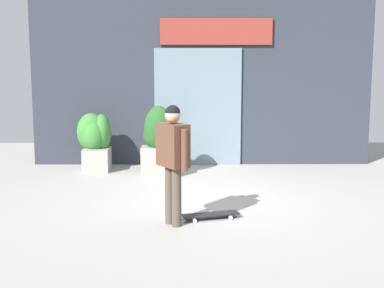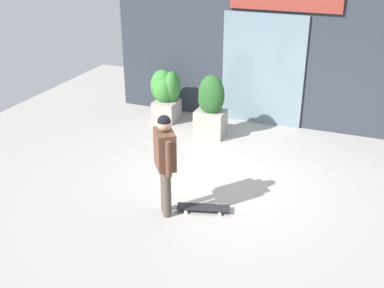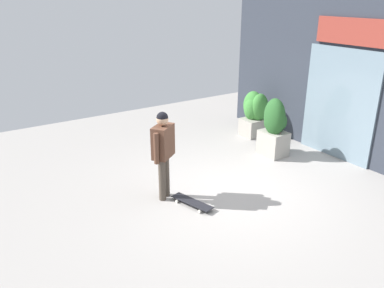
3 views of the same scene
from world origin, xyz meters
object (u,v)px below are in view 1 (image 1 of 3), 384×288
object	(u,v)px
skateboarder	(173,153)
planter_box_right	(158,142)
skateboard	(210,215)
planter_box_left	(96,139)

from	to	relation	value
skateboarder	planter_box_right	world-z (taller)	skateboarder
skateboard	planter_box_right	world-z (taller)	planter_box_right
skateboarder	planter_box_left	bearing A→B (deg)	78.60
skateboarder	planter_box_left	xyz separation A→B (m)	(-1.64, 3.62, -0.36)
skateboarder	planter_box_right	bearing A→B (deg)	61.17
skateboarder	skateboard	world-z (taller)	skateboarder
planter_box_left	planter_box_right	world-z (taller)	planter_box_right
skateboard	planter_box_left	bearing A→B (deg)	106.93
skateboard	planter_box_left	xyz separation A→B (m)	(-2.16, 3.36, 0.57)
planter_box_left	planter_box_right	xyz separation A→B (m)	(1.27, -0.54, 0.03)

